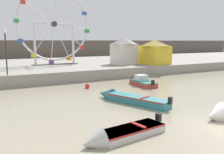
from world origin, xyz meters
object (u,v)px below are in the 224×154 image
(carnival_booth_white_ticket, at_px, (124,51))
(promenade_lamp_near, at_px, (6,46))
(motorboat_faded_red, at_px, (140,81))
(carnival_booth_yellow_awning, at_px, (154,52))
(mooring_buoy_orange, at_px, (87,86))
(motorboat_teal_painted, at_px, (127,98))
(motorboat_pale_grey, at_px, (118,135))
(ferris_wheel_white_frame, at_px, (54,26))

(carnival_booth_white_ticket, distance_m, promenade_lamp_near, 15.38)
(motorboat_faded_red, relative_size, carnival_booth_yellow_awning, 1.03)
(promenade_lamp_near, bearing_deg, mooring_buoy_orange, -32.46)
(motorboat_teal_painted, xyz_separation_m, mooring_buoy_orange, (-0.41, 5.97, -0.06))
(carnival_booth_white_ticket, bearing_deg, mooring_buoy_orange, -143.14)
(motorboat_teal_painted, height_order, carnival_booth_yellow_awning, carnival_booth_yellow_awning)
(motorboat_teal_painted, xyz_separation_m, carnival_booth_yellow_awning, (11.91, 11.80, 2.55))
(carnival_booth_white_ticket, height_order, mooring_buoy_orange, carnival_booth_white_ticket)
(motorboat_faded_red, xyz_separation_m, mooring_buoy_orange, (-5.21, 0.74, -0.09))
(motorboat_teal_painted, height_order, carnival_booth_white_ticket, carnival_booth_white_ticket)
(carnival_booth_white_ticket, distance_m, mooring_buoy_orange, 11.95)
(motorboat_pale_grey, distance_m, mooring_buoy_orange, 11.83)
(carnival_booth_white_ticket, xyz_separation_m, mooring_buoy_orange, (-8.73, -7.69, -2.75))
(carnival_booth_yellow_awning, bearing_deg, carnival_booth_white_ticket, 147.33)
(motorboat_pale_grey, relative_size, carnival_booth_white_ticket, 1.26)
(ferris_wheel_white_frame, xyz_separation_m, carnival_booth_yellow_awning, (11.75, -5.86, -3.33))
(carnival_booth_yellow_awning, bearing_deg, promenade_lamp_near, -179.35)
(motorboat_teal_painted, bearing_deg, promenade_lamp_near, 13.71)
(motorboat_teal_painted, bearing_deg, motorboat_pale_grey, 123.71)
(motorboat_faded_red, height_order, carnival_booth_yellow_awning, carnival_booth_yellow_awning)
(motorboat_pale_grey, relative_size, carnival_booth_yellow_awning, 1.03)
(promenade_lamp_near, height_order, mooring_buoy_orange, promenade_lamp_near)
(carnival_booth_yellow_awning, distance_m, mooring_buoy_orange, 13.88)
(motorboat_pale_grey, bearing_deg, ferris_wheel_white_frame, -106.62)
(motorboat_teal_painted, relative_size, motorboat_pale_grey, 1.35)
(mooring_buoy_orange, bearing_deg, motorboat_faded_red, -8.11)
(ferris_wheel_white_frame, xyz_separation_m, promenade_lamp_near, (-6.73, -7.76, -2.35))
(carnival_booth_white_ticket, xyz_separation_m, carnival_booth_yellow_awning, (3.60, -1.87, -0.14))
(motorboat_pale_grey, relative_size, mooring_buoy_orange, 9.89)
(carnival_booth_white_ticket, bearing_deg, motorboat_pale_grey, -127.34)
(carnival_booth_white_ticket, relative_size, promenade_lamp_near, 0.85)
(motorboat_teal_painted, height_order, promenade_lamp_near, promenade_lamp_near)
(motorboat_pale_grey, xyz_separation_m, mooring_buoy_orange, (3.51, 11.30, 0.01))
(carnival_booth_yellow_awning, bearing_deg, motorboat_pale_grey, -138.01)
(carnival_booth_yellow_awning, xyz_separation_m, mooring_buoy_orange, (-12.32, -5.83, -2.61))
(motorboat_faded_red, height_order, carnival_booth_white_ticket, carnival_booth_white_ticket)
(promenade_lamp_near, bearing_deg, motorboat_teal_painted, -56.41)
(ferris_wheel_white_frame, xyz_separation_m, carnival_booth_white_ticket, (8.15, -3.99, -3.19))
(carnival_booth_white_ticket, bearing_deg, carnival_booth_yellow_awning, -31.98)
(motorboat_teal_painted, height_order, motorboat_faded_red, motorboat_faded_red)
(carnival_booth_white_ticket, height_order, carnival_booth_yellow_awning, carnival_booth_white_ticket)
(motorboat_pale_grey, xyz_separation_m, carnival_booth_white_ticket, (12.24, 18.99, 2.75))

